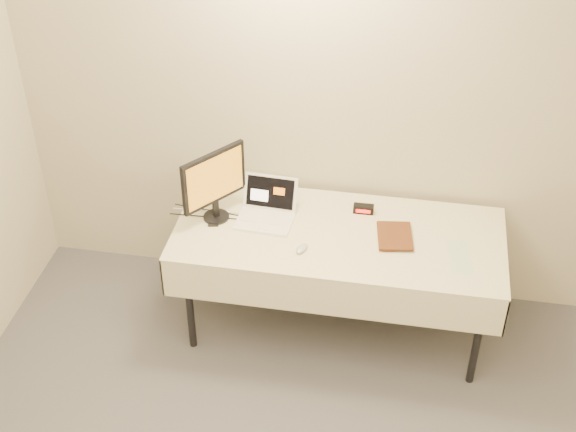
% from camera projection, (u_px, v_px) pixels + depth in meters
% --- Properties ---
extents(back_wall, '(4.00, 0.10, 2.70)m').
position_uv_depth(back_wall, '(353.00, 98.00, 4.51)').
color(back_wall, beige).
rests_on(back_wall, ground).
extents(table, '(1.86, 0.81, 0.74)m').
position_uv_depth(table, '(339.00, 242.00, 4.55)').
color(table, black).
rests_on(table, ground).
extents(laptop, '(0.33, 0.32, 0.21)m').
position_uv_depth(laptop, '(267.00, 209.00, 4.61)').
color(laptop, white).
rests_on(laptop, table).
extents(monitor, '(0.28, 0.35, 0.44)m').
position_uv_depth(monitor, '(214.00, 181.00, 4.48)').
color(monitor, black).
rests_on(monitor, table).
extents(book, '(0.19, 0.05, 0.26)m').
position_uv_depth(book, '(379.00, 220.00, 4.40)').
color(book, brown).
rests_on(book, table).
extents(alarm_clock, '(0.12, 0.05, 0.05)m').
position_uv_depth(alarm_clock, '(364.00, 209.00, 4.66)').
color(alarm_clock, black).
rests_on(alarm_clock, table).
extents(clicker, '(0.08, 0.11, 0.02)m').
position_uv_depth(clicker, '(302.00, 248.00, 4.39)').
color(clicker, '#B8B8BB').
rests_on(clicker, table).
extents(paper_form, '(0.15, 0.30, 0.00)m').
position_uv_depth(paper_form, '(460.00, 257.00, 4.35)').
color(paper_form, '#B7D7AB').
rests_on(paper_form, table).
extents(usb_dongle, '(0.06, 0.03, 0.01)m').
position_uv_depth(usb_dongle, '(213.00, 225.00, 4.57)').
color(usb_dongle, black).
rests_on(usb_dongle, table).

